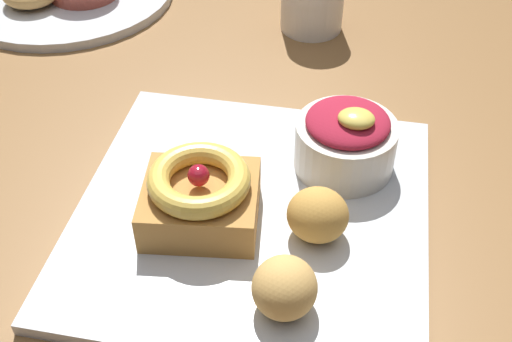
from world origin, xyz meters
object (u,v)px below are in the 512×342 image
cake_slice (200,196)px  fritter_front (318,215)px  berry_ramekin (346,140)px  fritter_middle (285,288)px  front_plate (252,214)px

cake_slice → fritter_front: size_ratio=2.06×
berry_ramekin → fritter_front: bearing=-98.9°
cake_slice → fritter_middle: size_ratio=2.06×
fritter_middle → cake_slice: bearing=137.4°
cake_slice → fritter_middle: bearing=-42.6°
cake_slice → fritter_middle: 0.11m
cake_slice → berry_ramekin: (0.11, 0.09, 0.00)m
berry_ramekin → fritter_front: size_ratio=1.81×
fritter_middle → fritter_front: bearing=79.0°
cake_slice → fritter_front: bearing=0.8°
front_plate → fritter_front: fritter_front is taller
front_plate → cake_slice: bearing=-153.8°
berry_ramekin → fritter_front: berry_ramekin is taller
fritter_front → fritter_middle: bearing=-101.0°
fritter_middle → berry_ramekin: bearing=80.2°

